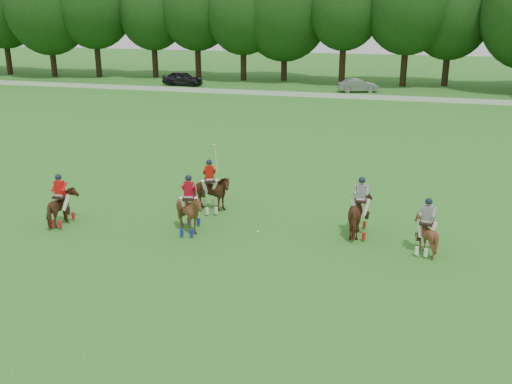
% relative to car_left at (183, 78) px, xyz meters
% --- Properties ---
extents(ground, '(180.00, 180.00, 0.00)m').
position_rel_car_left_xyz_m(ground, '(16.89, -42.50, -0.76)').
color(ground, '#23671D').
rests_on(ground, ground).
extents(tree_line, '(117.98, 14.32, 14.75)m').
position_rel_car_left_xyz_m(tree_line, '(17.16, 5.55, 7.47)').
color(tree_line, black).
rests_on(tree_line, ground).
extents(boundary_rail, '(120.00, 0.10, 0.44)m').
position_rel_car_left_xyz_m(boundary_rail, '(16.89, -4.50, -0.54)').
color(boundary_rail, white).
rests_on(boundary_rail, ground).
extents(car_left, '(4.61, 2.16, 1.53)m').
position_rel_car_left_xyz_m(car_left, '(0.00, 0.00, 0.00)').
color(car_left, black).
rests_on(car_left, ground).
extents(car_mid, '(4.23, 2.59, 1.31)m').
position_rel_car_left_xyz_m(car_mid, '(19.21, 0.00, -0.11)').
color(car_mid, gray).
rests_on(car_mid, ground).
extents(polo_red_a, '(1.06, 1.72, 2.15)m').
position_rel_car_left_xyz_m(polo_red_a, '(11.07, -40.37, -0.00)').
color(polo_red_a, '#532E16').
rests_on(polo_red_a, ground).
extents(polo_red_b, '(2.03, 1.91, 2.86)m').
position_rel_car_left_xyz_m(polo_red_b, '(16.35, -37.27, 0.07)').
color(polo_red_b, '#532E16').
rests_on(polo_red_b, ground).
extents(polo_red_c, '(1.53, 1.67, 2.35)m').
position_rel_car_left_xyz_m(polo_red_c, '(16.40, -39.77, 0.09)').
color(polo_red_c, '#532E16').
rests_on(polo_red_c, ground).
extents(polo_stripe_a, '(1.24, 2.02, 2.36)m').
position_rel_car_left_xyz_m(polo_stripe_a, '(22.88, -38.34, 0.10)').
color(polo_stripe_a, '#532E16').
rests_on(polo_stripe_a, ground).
extents(polo_stripe_b, '(1.32, 1.43, 2.08)m').
position_rel_car_left_xyz_m(polo_stripe_b, '(25.33, -39.38, -0.03)').
color(polo_stripe_b, '#532E16').
rests_on(polo_stripe_b, ground).
extents(polo_ball, '(0.09, 0.09, 0.09)m').
position_rel_car_left_xyz_m(polo_ball, '(19.00, -39.16, -0.72)').
color(polo_ball, white).
rests_on(polo_ball, ground).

